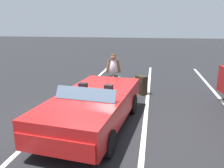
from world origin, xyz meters
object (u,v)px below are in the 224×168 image
object	(u,v)px
suitcase_large_black	(141,85)
traveler_person	(113,73)
convertible_car	(90,109)
suitcase_medium_bright	(116,84)
suitcase_small_carryon	(138,83)
duffel_bag	(114,82)

from	to	relation	value
suitcase_large_black	traveler_person	xyz separation A→B (m)	(0.47, -1.04, 0.56)
convertible_car	suitcase_medium_bright	size ratio (longest dim) A/B	5.16
suitcase_large_black	suitcase_small_carryon	xyz separation A→B (m)	(-0.70, -0.18, -0.12)
suitcase_large_black	duffel_bag	bearing A→B (deg)	-83.49
suitcase_large_black	suitcase_small_carryon	bearing A→B (deg)	-117.33
suitcase_large_black	traveler_person	bearing A→B (deg)	-17.65
suitcase_medium_bright	suitcase_small_carryon	size ratio (longest dim) A/B	1.67
duffel_bag	suitcase_large_black	bearing A→B (deg)	48.37
suitcase_small_carryon	duffel_bag	xyz separation A→B (m)	(-0.43, -1.09, -0.09)
suitcase_medium_bright	traveler_person	bearing A→B (deg)	-171.70
convertible_car	duffel_bag	size ratio (longest dim) A/B	6.28
suitcase_medium_bright	duffel_bag	size ratio (longest dim) A/B	1.22
traveler_person	suitcase_large_black	bearing A→B (deg)	92.22
convertible_car	suitcase_large_black	world-z (taller)	convertible_car
convertible_car	suitcase_large_black	distance (m)	3.65
suitcase_medium_bright	convertible_car	bearing A→B (deg)	-173.82
duffel_bag	traveler_person	world-z (taller)	traveler_person
suitcase_large_black	duffel_bag	size ratio (longest dim) A/B	1.08
suitcase_small_carryon	duffel_bag	distance (m)	1.17
traveler_person	suitcase_small_carryon	bearing A→B (deg)	121.50
suitcase_small_carryon	traveler_person	distance (m)	1.60
suitcase_small_carryon	convertible_car	bearing A→B (deg)	49.37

